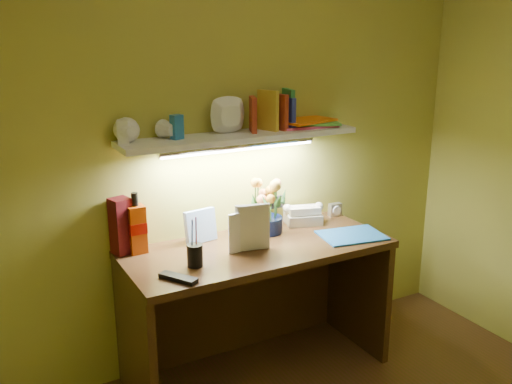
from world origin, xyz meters
TOP-DOWN VIEW (x-y plane):
  - desk at (0.00, 1.20)m, footprint 1.40×0.60m
  - flower_bouquet at (0.15, 1.36)m, footprint 0.24×0.24m
  - telephone at (0.41, 1.39)m, footprint 0.24×0.20m
  - desk_clock at (0.65, 1.41)m, footprint 0.08×0.04m
  - whisky_bottle at (-0.58, 1.42)m, footprint 0.09×0.09m
  - whisky_box at (-0.64, 1.44)m, footprint 0.11×0.11m
  - pen_cup at (-0.39, 1.12)m, footprint 0.08×0.08m
  - art_card at (-0.23, 1.40)m, footprint 0.18×0.06m
  - tv_remote at (-0.52, 1.00)m, footprint 0.14×0.19m
  - blue_folder at (0.52, 1.08)m, footprint 0.38×0.30m
  - desk_book_a at (-0.14, 1.18)m, footprint 0.18×0.07m
  - desk_book_b at (-0.18, 1.17)m, footprint 0.15×0.04m
  - wall_shelf at (0.02, 1.39)m, footprint 1.30×0.33m

SIDE VIEW (x-z plane):
  - desk at x=0.00m, z-range 0.00..0.75m
  - blue_folder at x=0.52m, z-range 0.75..0.76m
  - tv_remote at x=-0.52m, z-range 0.75..0.77m
  - desk_clock at x=0.65m, z-range 0.75..0.83m
  - telephone at x=0.41m, z-range 0.75..0.87m
  - art_card at x=-0.23m, z-range 0.75..0.92m
  - pen_cup at x=-0.39m, z-range 0.75..0.93m
  - desk_book_b at x=-0.18m, z-range 0.75..0.96m
  - desk_book_a at x=-0.14m, z-range 0.75..0.99m
  - whisky_box at x=-0.64m, z-range 0.75..1.04m
  - flower_bouquet at x=0.15m, z-range 0.75..1.06m
  - whisky_bottle at x=-0.58m, z-range 0.75..1.06m
  - wall_shelf at x=0.02m, z-range 1.21..1.46m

